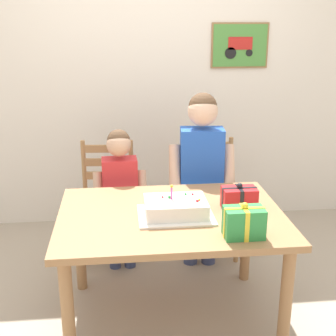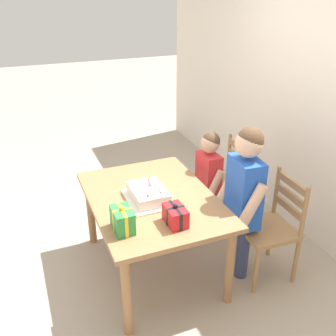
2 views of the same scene
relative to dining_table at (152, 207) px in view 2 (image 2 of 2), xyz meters
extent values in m
plane|color=tan|center=(0.00, 0.00, -0.64)|extent=(20.00, 20.00, 0.00)
cube|color=silver|center=(0.00, 1.63, 0.66)|extent=(6.40, 0.08, 2.60)
cube|color=#9E7047|center=(0.00, 0.00, 0.07)|extent=(1.35, 0.98, 0.04)
cylinder|color=#9E7047|center=(-0.59, -0.41, -0.29)|extent=(0.07, 0.07, 0.69)
cylinder|color=#9E7047|center=(0.59, -0.41, -0.29)|extent=(0.07, 0.07, 0.69)
cylinder|color=#9E7047|center=(-0.59, 0.41, -0.29)|extent=(0.07, 0.07, 0.69)
cylinder|color=#9E7047|center=(0.59, 0.41, -0.29)|extent=(0.07, 0.07, 0.69)
cube|color=white|center=(0.02, -0.04, 0.10)|extent=(0.44, 0.34, 0.01)
cube|color=white|center=(0.02, -0.04, 0.15)|extent=(0.36, 0.26, 0.09)
cylinder|color=#E04C9E|center=(0.00, -0.02, 0.23)|extent=(0.01, 0.01, 0.07)
sphere|color=yellow|center=(0.00, -0.02, 0.28)|extent=(0.02, 0.02, 0.02)
sphere|color=red|center=(-0.05, 0.00, 0.20)|extent=(0.01, 0.01, 0.01)
sphere|color=red|center=(0.13, 0.03, 0.20)|extent=(0.01, 0.01, 0.01)
sphere|color=yellow|center=(0.16, -0.06, 0.20)|extent=(0.01, 0.01, 0.01)
sphere|color=green|center=(0.09, 0.03, 0.20)|extent=(0.01, 0.01, 0.01)
sphere|color=green|center=(-0.01, -0.01, 0.20)|extent=(0.02, 0.02, 0.02)
sphere|color=red|center=(0.14, -0.08, 0.20)|extent=(0.02, 0.02, 0.02)
cube|color=red|center=(0.42, 0.03, 0.16)|extent=(0.21, 0.13, 0.13)
cube|color=black|center=(0.42, 0.03, 0.16)|extent=(0.21, 0.02, 0.14)
cube|color=black|center=(0.42, 0.03, 0.16)|extent=(0.02, 0.14, 0.14)
sphere|color=black|center=(0.42, 0.03, 0.24)|extent=(0.04, 0.04, 0.04)
cube|color=#2D8E42|center=(0.35, -0.35, 0.18)|extent=(0.21, 0.13, 0.16)
cube|color=yellow|center=(0.35, -0.35, 0.18)|extent=(0.22, 0.02, 0.17)
cube|color=yellow|center=(0.35, -0.35, 0.18)|extent=(0.02, 0.14, 0.17)
sphere|color=yellow|center=(0.35, -0.35, 0.27)|extent=(0.04, 0.04, 0.04)
cube|color=#A87A4C|center=(-0.41, 0.86, -0.19)|extent=(0.45, 0.45, 0.04)
cylinder|color=#A87A4C|center=(-0.24, 0.66, -0.42)|extent=(0.04, 0.04, 0.43)
cylinder|color=#A87A4C|center=(-0.62, 0.69, -0.42)|extent=(0.04, 0.04, 0.43)
cylinder|color=#A87A4C|center=(-0.21, 1.04, -0.42)|extent=(0.04, 0.04, 0.43)
cylinder|color=#A87A4C|center=(-0.59, 1.07, -0.42)|extent=(0.04, 0.04, 0.43)
cylinder|color=#A87A4C|center=(-0.21, 1.04, 0.06)|extent=(0.04, 0.04, 0.45)
cylinder|color=#A87A4C|center=(-0.59, 1.07, 0.06)|extent=(0.04, 0.04, 0.45)
cube|color=#A87A4C|center=(-0.40, 1.05, -0.01)|extent=(0.36, 0.05, 0.06)
cube|color=#A87A4C|center=(-0.40, 1.05, 0.10)|extent=(0.36, 0.05, 0.06)
cube|color=#A87A4C|center=(-0.40, 1.05, 0.22)|extent=(0.36, 0.05, 0.06)
cube|color=#A87A4C|center=(0.41, 0.86, -0.19)|extent=(0.44, 0.44, 0.04)
cylinder|color=#A87A4C|center=(0.59, 0.66, -0.42)|extent=(0.04, 0.04, 0.43)
cylinder|color=#A87A4C|center=(0.21, 0.68, -0.42)|extent=(0.04, 0.04, 0.43)
cylinder|color=#A87A4C|center=(0.61, 1.04, -0.42)|extent=(0.04, 0.04, 0.43)
cylinder|color=#A87A4C|center=(0.23, 1.06, -0.42)|extent=(0.04, 0.04, 0.43)
cylinder|color=#A87A4C|center=(0.61, 1.04, 0.06)|extent=(0.04, 0.04, 0.45)
cylinder|color=#A87A4C|center=(0.23, 1.06, 0.06)|extent=(0.04, 0.04, 0.45)
cube|color=#A87A4C|center=(0.42, 1.05, -0.01)|extent=(0.36, 0.04, 0.06)
cube|color=#A87A4C|center=(0.42, 1.05, 0.10)|extent=(0.36, 0.04, 0.06)
cube|color=#A87A4C|center=(0.42, 1.05, 0.22)|extent=(0.36, 0.04, 0.06)
cylinder|color=#38426B|center=(0.37, 0.67, -0.38)|extent=(0.11, 0.11, 0.51)
cylinder|color=#38426B|center=(0.23, 0.68, -0.38)|extent=(0.11, 0.11, 0.51)
cube|color=blue|center=(0.30, 0.68, 0.16)|extent=(0.33, 0.22, 0.58)
cylinder|color=#E0B293|center=(0.50, 0.62, 0.14)|extent=(0.11, 0.25, 0.39)
cylinder|color=#E0B293|center=(0.10, 0.66, 0.14)|extent=(0.11, 0.25, 0.39)
sphere|color=#E0B293|center=(0.30, 0.68, 0.58)|extent=(0.22, 0.22, 0.22)
sphere|color=brown|center=(0.30, 0.69, 0.60)|extent=(0.21, 0.21, 0.21)
cylinder|color=#38426B|center=(-0.24, 0.68, -0.43)|extent=(0.09, 0.09, 0.41)
cylinder|color=#38426B|center=(-0.36, 0.68, -0.43)|extent=(0.09, 0.09, 0.41)
cube|color=red|center=(-0.30, 0.68, 0.01)|extent=(0.26, 0.16, 0.47)
cylinder|color=tan|center=(-0.14, 0.65, -0.01)|extent=(0.07, 0.20, 0.31)
cylinder|color=tan|center=(-0.46, 0.64, -0.01)|extent=(0.07, 0.20, 0.31)
sphere|color=tan|center=(-0.30, 0.68, 0.35)|extent=(0.18, 0.18, 0.18)
sphere|color=brown|center=(-0.30, 0.69, 0.37)|extent=(0.17, 0.17, 0.17)
camera|label=1|loc=(-0.29, -2.53, 1.21)|focal=49.54mm
camera|label=2|loc=(2.59, -0.91, 1.69)|focal=41.49mm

